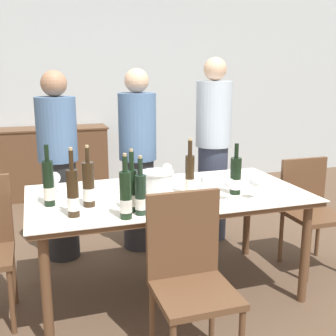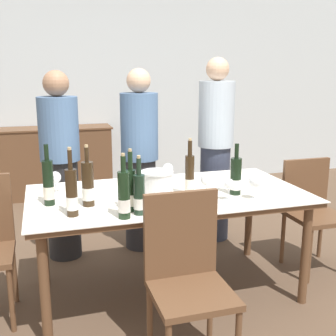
{
  "view_description": "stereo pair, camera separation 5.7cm",
  "coord_description": "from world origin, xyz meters",
  "px_view_note": "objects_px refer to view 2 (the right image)",
  "views": [
    {
      "loc": [
        -0.87,
        -2.69,
        1.6
      ],
      "look_at": [
        0.0,
        0.0,
        0.94
      ],
      "focal_mm": 45.0,
      "sensor_mm": 36.0,
      "label": 1
    },
    {
      "loc": [
        -0.82,
        -2.71,
        1.6
      ],
      "look_at": [
        0.0,
        0.0,
        0.94
      ],
      "focal_mm": 45.0,
      "sensor_mm": 36.0,
      "label": 2
    }
  ],
  "objects_px": {
    "wine_bottle_7": "(88,185)",
    "wine_bottle_2": "(72,193)",
    "person_host": "(61,167)",
    "wine_bottle_4": "(48,184)",
    "person_guest_left": "(139,161)",
    "wine_glass_2": "(229,185)",
    "wine_glass_3": "(55,178)",
    "chair_near_front": "(186,270)",
    "wine_glass_0": "(168,169)",
    "chair_right_end": "(312,206)",
    "ice_bucket": "(157,184)",
    "person_guest_right": "(215,151)",
    "dining_table": "(168,202)",
    "wine_bottle_1": "(236,177)",
    "wine_bottle_5": "(190,176)",
    "sideboard_cabinet": "(56,162)",
    "wine_bottle_6": "(124,196)",
    "wine_bottle_0": "(139,195)",
    "wine_glass_1": "(255,182)",
    "wine_bottle_3": "(131,190)",
    "wine_glass_4": "(206,181)"
  },
  "relations": [
    {
      "from": "wine_bottle_0",
      "to": "wine_glass_4",
      "type": "bearing_deg",
      "value": 25.77
    },
    {
      "from": "wine_glass_3",
      "to": "person_guest_left",
      "type": "bearing_deg",
      "value": 40.71
    },
    {
      "from": "wine_bottle_2",
      "to": "chair_right_end",
      "type": "xyz_separation_m",
      "value": [
        1.93,
        0.37,
        -0.38
      ]
    },
    {
      "from": "wine_glass_3",
      "to": "wine_bottle_0",
      "type": "bearing_deg",
      "value": -52.35
    },
    {
      "from": "wine_bottle_2",
      "to": "wine_glass_0",
      "type": "distance_m",
      "value": 0.99
    },
    {
      "from": "wine_bottle_2",
      "to": "wine_glass_3",
      "type": "distance_m",
      "value": 0.52
    },
    {
      "from": "wine_bottle_7",
      "to": "person_guest_right",
      "type": "height_order",
      "value": "person_guest_right"
    },
    {
      "from": "wine_glass_0",
      "to": "ice_bucket",
      "type": "bearing_deg",
      "value": -115.99
    },
    {
      "from": "wine_glass_1",
      "to": "wine_glass_3",
      "type": "xyz_separation_m",
      "value": [
        -1.26,
        0.53,
        -0.0
      ]
    },
    {
      "from": "person_guest_left",
      "to": "wine_glass_3",
      "type": "bearing_deg",
      "value": -139.29
    },
    {
      "from": "wine_glass_2",
      "to": "wine_bottle_5",
      "type": "bearing_deg",
      "value": 138.95
    },
    {
      "from": "wine_bottle_5",
      "to": "wine_glass_2",
      "type": "xyz_separation_m",
      "value": [
        0.21,
        -0.18,
        -0.03
      ]
    },
    {
      "from": "dining_table",
      "to": "wine_bottle_0",
      "type": "relative_size",
      "value": 5.36
    },
    {
      "from": "wine_bottle_2",
      "to": "wine_glass_0",
      "type": "relative_size",
      "value": 3.03
    },
    {
      "from": "wine_glass_0",
      "to": "chair_right_end",
      "type": "distance_m",
      "value": 1.23
    },
    {
      "from": "person_host",
      "to": "wine_bottle_4",
      "type": "bearing_deg",
      "value": -97.39
    },
    {
      "from": "wine_glass_3",
      "to": "person_guest_left",
      "type": "xyz_separation_m",
      "value": [
        0.75,
        0.64,
        -0.06
      ]
    },
    {
      "from": "wine_bottle_6",
      "to": "chair_right_end",
      "type": "xyz_separation_m",
      "value": [
        1.64,
        0.5,
        -0.38
      ]
    },
    {
      "from": "wine_glass_2",
      "to": "person_guest_left",
      "type": "relative_size",
      "value": 0.09
    },
    {
      "from": "wine_glass_0",
      "to": "person_guest_right",
      "type": "xyz_separation_m",
      "value": [
        0.63,
        0.54,
        0.01
      ]
    },
    {
      "from": "wine_bottle_6",
      "to": "chair_near_front",
      "type": "bearing_deg",
      "value": -49.36
    },
    {
      "from": "sideboard_cabinet",
      "to": "chair_near_front",
      "type": "height_order",
      "value": "chair_near_front"
    },
    {
      "from": "wine_glass_2",
      "to": "person_guest_right",
      "type": "xyz_separation_m",
      "value": [
        0.39,
        1.15,
        -0.0
      ]
    },
    {
      "from": "wine_bottle_7",
      "to": "wine_bottle_2",
      "type": "bearing_deg",
      "value": -124.01
    },
    {
      "from": "wine_bottle_7",
      "to": "wine_glass_2",
      "type": "xyz_separation_m",
      "value": [
        0.9,
        -0.15,
        -0.03
      ]
    },
    {
      "from": "wine_bottle_2",
      "to": "person_guest_left",
      "type": "distance_m",
      "value": 1.34
    },
    {
      "from": "chair_right_end",
      "to": "person_guest_left",
      "type": "relative_size",
      "value": 0.55
    },
    {
      "from": "ice_bucket",
      "to": "wine_bottle_4",
      "type": "distance_m",
      "value": 0.7
    },
    {
      "from": "wine_bottle_2",
      "to": "wine_glass_2",
      "type": "distance_m",
      "value": 1.01
    },
    {
      "from": "dining_table",
      "to": "wine_bottle_1",
      "type": "relative_size",
      "value": 5.39
    },
    {
      "from": "wine_glass_3",
      "to": "chair_near_front",
      "type": "distance_m",
      "value": 1.19
    },
    {
      "from": "wine_bottle_4",
      "to": "person_guest_left",
      "type": "height_order",
      "value": "person_guest_left"
    },
    {
      "from": "sideboard_cabinet",
      "to": "ice_bucket",
      "type": "relative_size",
      "value": 6.41
    },
    {
      "from": "ice_bucket",
      "to": "chair_right_end",
      "type": "relative_size",
      "value": 0.25
    },
    {
      "from": "wine_bottle_2",
      "to": "chair_right_end",
      "type": "height_order",
      "value": "wine_bottle_2"
    },
    {
      "from": "wine_bottle_5",
      "to": "wine_glass_1",
      "type": "distance_m",
      "value": 0.44
    },
    {
      "from": "wine_bottle_7",
      "to": "sideboard_cabinet",
      "type": "bearing_deg",
      "value": 91.99
    },
    {
      "from": "wine_bottle_1",
      "to": "wine_glass_1",
      "type": "bearing_deg",
      "value": -62.04
    },
    {
      "from": "wine_bottle_7",
      "to": "person_host",
      "type": "distance_m",
      "value": 0.99
    },
    {
      "from": "ice_bucket",
      "to": "wine_bottle_6",
      "type": "height_order",
      "value": "wine_bottle_6"
    },
    {
      "from": "wine_bottle_5",
      "to": "wine_bottle_1",
      "type": "bearing_deg",
      "value": -12.45
    },
    {
      "from": "wine_bottle_6",
      "to": "person_guest_right",
      "type": "xyz_separation_m",
      "value": [
        1.12,
        1.29,
        -0.03
      ]
    },
    {
      "from": "wine_bottle_4",
      "to": "wine_bottle_7",
      "type": "xyz_separation_m",
      "value": [
        0.24,
        -0.09,
        -0.01
      ]
    },
    {
      "from": "wine_glass_0",
      "to": "wine_glass_3",
      "type": "xyz_separation_m",
      "value": [
        -0.85,
        -0.11,
        0.02
      ]
    },
    {
      "from": "dining_table",
      "to": "wine_glass_3",
      "type": "relative_size",
      "value": 12.3
    },
    {
      "from": "person_guest_left",
      "to": "person_guest_right",
      "type": "bearing_deg",
      "value": 0.4
    },
    {
      "from": "wine_bottle_3",
      "to": "person_guest_left",
      "type": "bearing_deg",
      "value": 74.57
    },
    {
      "from": "wine_bottle_0",
      "to": "wine_bottle_5",
      "type": "bearing_deg",
      "value": 33.92
    },
    {
      "from": "wine_glass_1",
      "to": "wine_bottle_3",
      "type": "bearing_deg",
      "value": -179.98
    },
    {
      "from": "dining_table",
      "to": "wine_bottle_5",
      "type": "bearing_deg",
      "value": -36.45
    }
  ]
}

